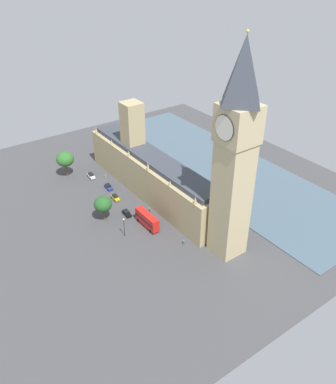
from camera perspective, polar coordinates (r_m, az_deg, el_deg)
name	(u,v)px	position (r m, az deg, el deg)	size (l,w,h in m)	color
ground_plane	(148,194)	(146.29, -2.86, -0.31)	(140.59, 140.59, 0.00)	#424244
river_thames	(220,167)	(165.21, 7.46, 3.52)	(40.00, 126.54, 0.25)	#475B6B
parliament_building	(150,171)	(143.89, -2.56, 2.96)	(12.33, 69.27, 30.87)	tan
clock_tower	(235,153)	(104.49, 9.62, 5.53)	(9.44, 9.44, 62.15)	tan
car_white_kerbside	(91,176)	(159.09, -10.95, 2.32)	(2.24, 4.63, 1.74)	silver
car_blue_opposite_hall	(109,187)	(150.56, -8.50, 0.75)	(2.14, 4.42, 1.74)	navy
car_yellow_cab_under_trees	(115,197)	(143.86, -7.56, -0.77)	(1.98, 4.24, 1.74)	gold
car_black_leading	(127,213)	(135.21, -5.94, -3.00)	(2.01, 4.33, 1.74)	black
double_decker_bus_by_river_gate	(147,219)	(128.65, -3.00, -3.93)	(2.68, 10.51, 4.75)	red
pedestrian_corner	(149,211)	(135.87, -2.70, -2.73)	(0.67, 0.61, 1.61)	black
pedestrian_midblock	(184,242)	(122.34, 2.26, -7.19)	(0.65, 0.56, 1.65)	#336B60
pedestrian_trailing	(105,176)	(158.01, -8.94, 2.22)	(0.53, 0.62, 1.50)	gray
plane_tree_far_end	(65,159)	(159.38, -14.50, 4.56)	(6.80, 6.80, 10.29)	brown
plane_tree_near_tower	(103,204)	(131.20, -9.29, -1.75)	(5.93, 5.93, 8.63)	brown
street_lamp_slot_10	(124,224)	(123.87, -6.32, -4.57)	(0.56, 0.56, 6.65)	black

